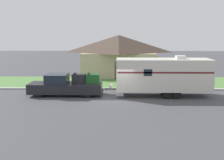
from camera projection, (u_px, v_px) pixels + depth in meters
name	position (u px, v px, depth m)	size (l,w,h in m)	color
ground_plane	(119.00, 99.00, 20.74)	(120.00, 120.00, 0.00)	#47474C
curb_strip	(118.00, 89.00, 24.42)	(80.00, 0.30, 0.14)	beige
lawn_strip	(118.00, 82.00, 28.02)	(80.00, 7.00, 0.03)	#568442
house_across_street	(119.00, 55.00, 32.46)	(9.88, 6.62, 5.23)	tan
pickup_truck	(66.00, 86.00, 22.00)	(6.50, 1.97, 2.03)	black
travel_trailer	(163.00, 75.00, 21.63)	(9.12, 2.41, 3.54)	black
mailbox	(204.00, 78.00, 25.11)	(0.48, 0.20, 1.24)	brown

